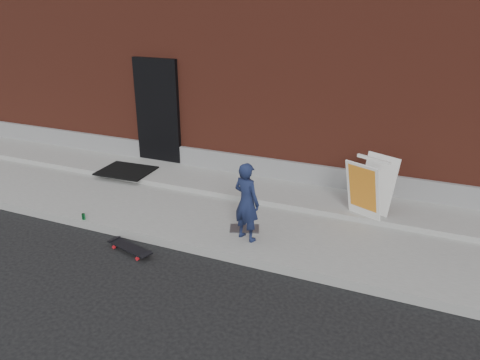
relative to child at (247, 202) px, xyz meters
The scene contains 10 objects.
ground 1.08m from the child, 133.09° to the right, with size 80.00×80.00×0.00m, color black.
sidewalk 1.30m from the child, 117.57° to the left, with size 20.00×3.00×0.15m, color gray.
apron 2.02m from the child, 105.10° to the left, with size 20.00×1.20×0.10m, color gray.
building 6.70m from the child, 94.46° to the left, with size 20.00×8.10×5.00m.
child is the anchor object (origin of this frame).
skateboard 1.97m from the child, 151.53° to the right, with size 0.84×0.41×0.09m.
pizza_sign 2.18m from the child, 41.26° to the left, with size 0.85×0.90×1.01m.
soda_can 2.93m from the child, behind, with size 0.06×0.06×0.11m, color #1B883E.
doormat 3.77m from the child, 155.85° to the left, with size 1.09×0.88×0.03m, color black.
utility_plate 0.71m from the child, 118.22° to the left, with size 0.48×0.31×0.01m, color #505055.
Camera 1 is at (3.00, -5.53, 3.77)m, focal length 35.00 mm.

